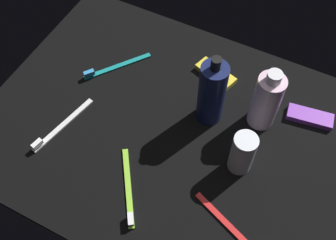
{
  "coord_description": "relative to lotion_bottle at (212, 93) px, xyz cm",
  "views": [
    {
      "loc": [
        -22.4,
        44.06,
        79.15
      ],
      "look_at": [
        0.0,
        0.0,
        3.0
      ],
      "focal_mm": 43.39,
      "sensor_mm": 36.0,
      "label": 1
    }
  ],
  "objects": [
    {
      "name": "ground_plane",
      "position": [
        6.92,
        7.31,
        -9.18
      ],
      "size": [
        84.0,
        64.0,
        1.2
      ],
      "primitive_type": "cube",
      "color": "black"
    },
    {
      "name": "lotion_bottle",
      "position": [
        0.0,
        0.0,
        0.0
      ],
      "size": [
        6.04,
        6.04,
        19.54
      ],
      "color": "#151E4D",
      "rests_on": "ground_plane"
    },
    {
      "name": "bodywash_bottle",
      "position": [
        -11.18,
        -4.22,
        -1.01
      ],
      "size": [
        6.08,
        6.08,
        16.66
      ],
      "color": "silver",
      "rests_on": "ground_plane"
    },
    {
      "name": "deodorant_stick",
      "position": [
        -11.14,
        9.04,
        -3.16
      ],
      "size": [
        5.0,
        5.0,
        10.84
      ],
      "primitive_type": "cylinder",
      "color": "silver",
      "rests_on": "ground_plane"
    },
    {
      "name": "toothbrush_teal",
      "position": [
        27.16,
        -2.1,
        -7.97
      ],
      "size": [
        11.82,
        15.07,
        2.1
      ],
      "color": "teal",
      "rests_on": "ground_plane"
    },
    {
      "name": "toothbrush_white",
      "position": [
        28.87,
        18.89,
        -7.97
      ],
      "size": [
        4.93,
        17.85,
        2.1
      ],
      "color": "white",
      "rests_on": "ground_plane"
    },
    {
      "name": "toothbrush_lime",
      "position": [
        6.95,
        25.35,
        -7.97
      ],
      "size": [
        11.16,
        15.53,
        2.1
      ],
      "color": "#8CD133",
      "rests_on": "ground_plane"
    },
    {
      "name": "toothbrush_red",
      "position": [
        -15.4,
        22.99,
        -7.97
      ],
      "size": [
        17.22,
        7.61,
        2.1
      ],
      "color": "red",
      "rests_on": "ground_plane"
    },
    {
      "name": "snack_bar_purple",
      "position": [
        -21.35,
        -9.68,
        -7.83
      ],
      "size": [
        10.87,
        5.48,
        1.5
      ],
      "primitive_type": "cube",
      "rotation": [
        0.0,
        0.0,
        0.15
      ],
      "color": "purple",
      "rests_on": "ground_plane"
    },
    {
      "name": "snack_bar_yellow",
      "position": [
        3.24,
        -11.65,
        -7.83
      ],
      "size": [
        11.13,
        7.03,
        1.5
      ],
      "primitive_type": "cube",
      "rotation": [
        0.0,
        0.0,
        -0.32
      ],
      "color": "yellow",
      "rests_on": "ground_plane"
    }
  ]
}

